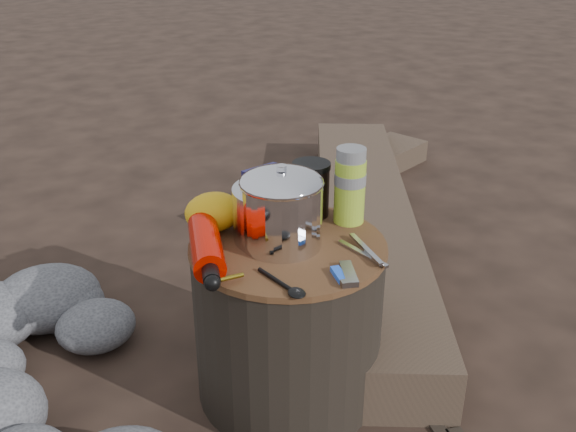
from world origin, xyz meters
name	(u,v)px	position (x,y,z in m)	size (l,w,h in m)	color
ground	(288,387)	(0.00, 0.00, 0.00)	(60.00, 60.00, 0.00)	#2D2019
stump	(288,320)	(0.00, 0.00, 0.20)	(0.44, 0.44, 0.41)	black
rock_ring	(58,372)	(-0.53, 0.16, 0.09)	(0.44, 0.95, 0.19)	#515155
log_main	(365,223)	(0.56, 0.61, 0.08)	(0.31, 1.84, 0.16)	#443528
log_small	(333,180)	(0.67, 1.08, 0.05)	(0.21, 1.16, 0.10)	#443528
foil_windscreen	(278,213)	(-0.01, 0.04, 0.47)	(0.20, 0.20, 0.12)	silver
camping_pot	(282,208)	(-0.01, 0.00, 0.50)	(0.18, 0.18, 0.18)	silver
fuel_bottle	(206,246)	(-0.19, 0.00, 0.44)	(0.07, 0.28, 0.07)	red
thermos	(350,186)	(0.18, 0.05, 0.50)	(0.07, 0.07, 0.18)	#9BBE2D
travel_mug	(311,189)	(0.11, 0.12, 0.48)	(0.09, 0.09, 0.13)	black
stuff_sack	(213,212)	(-0.13, 0.14, 0.46)	(0.13, 0.11, 0.09)	#E8A811
food_pouch	(263,191)	(0.00, 0.17, 0.47)	(0.10, 0.02, 0.12)	#1B194F
lighter	(339,275)	(0.04, -0.18, 0.42)	(0.02, 0.07, 0.01)	blue
multitool	(349,274)	(0.06, -0.18, 0.42)	(0.03, 0.09, 0.01)	#A1A1A5
pot_grabber	(363,252)	(0.13, -0.11, 0.42)	(0.04, 0.15, 0.01)	#A1A1A5
spork	(277,280)	(-0.09, -0.14, 0.42)	(0.03, 0.13, 0.01)	black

